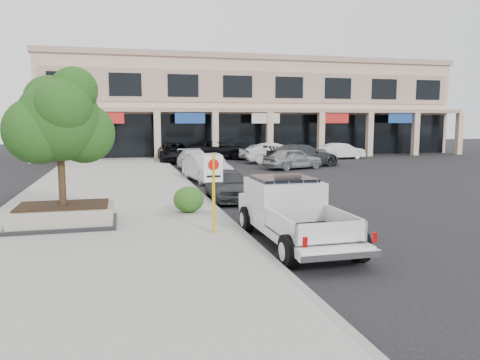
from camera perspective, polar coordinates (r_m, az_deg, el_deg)
The scene contains 19 objects.
ground at distance 14.61m, azimuth 6.09°, elevation -6.35°, with size 120.00×120.00×0.00m, color black.
sidewalk at distance 19.61m, azimuth -15.59°, elevation -2.84°, with size 8.00×52.00×0.15m, color gray.
curb at distance 19.90m, azimuth -4.14°, elevation -2.44°, with size 0.20×52.00×0.15m, color gray.
strip_mall at distance 49.00m, azimuth 1.16°, elevation 8.85°, with size 40.55×12.43×9.50m.
planter at distance 15.70m, azimuth -20.70°, elevation -4.06°, with size 3.20×2.20×0.68m.
planter_tree at distance 15.55m, azimuth -20.63°, elevation 6.75°, with size 2.90×2.55×4.00m.
no_parking_sign at distance 13.55m, azimuth -3.25°, elevation -0.37°, with size 0.55×0.09×2.30m.
hedge at distance 16.86m, azimuth -6.28°, elevation -2.37°, with size 1.10×0.99×0.94m, color #174212.
pickup_truck at distance 13.02m, azimuth 6.82°, elevation -4.02°, with size 2.10×5.68×1.79m, color silver, non-canonical shape.
curb_car_a at distance 20.12m, azimuth -1.50°, elevation -0.56°, with size 1.62×4.02×1.37m, color #2B2E30.
curb_car_b at distance 26.17m, azimuth -4.07°, elevation 1.48°, with size 1.66×4.76×1.57m, color #AEB2B6.
curb_car_c at distance 32.27m, azimuth -5.61°, elevation 2.43°, with size 1.98×4.88×1.42m, color silver.
curb_car_d at distance 38.78m, azimuth -7.94°, elevation 3.34°, with size 2.63×5.71×1.59m, color black.
lot_car_a at distance 33.18m, azimuth 6.46°, elevation 2.62°, with size 1.77×4.39×1.50m, color #919498.
lot_car_b at distance 37.59m, azimuth 4.46°, elevation 3.28°, with size 1.70×4.88×1.61m, color silver.
lot_car_c at distance 35.18m, azimuth 7.65°, elevation 3.00°, with size 2.32×5.70×1.65m, color #2B2E30.
lot_car_d at distance 41.74m, azimuth -2.76°, elevation 3.72°, with size 2.73×5.92×1.65m, color black.
lot_car_e at distance 40.32m, azimuth 2.90°, elevation 3.47°, with size 1.74×4.32×1.47m, color #919598.
lot_car_f at distance 42.64m, azimuth 12.26°, elevation 3.48°, with size 1.48×4.25×1.40m, color silver.
Camera 1 is at (-4.95, -13.31, 3.45)m, focal length 35.00 mm.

